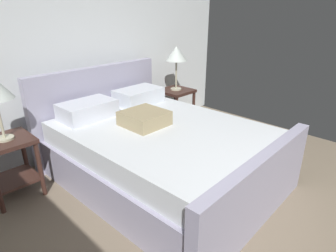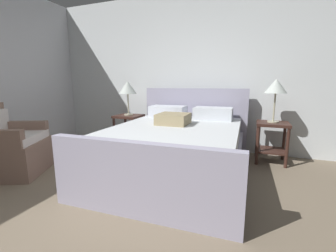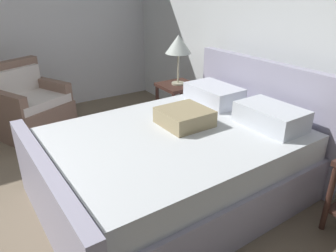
% 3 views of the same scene
% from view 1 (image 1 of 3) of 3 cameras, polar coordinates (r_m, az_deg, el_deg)
% --- Properties ---
extents(wall_back, '(5.28, 0.12, 2.69)m').
position_cam_1_polar(wall_back, '(3.58, -20.19, 15.39)').
color(wall_back, silver).
rests_on(wall_back, ground).
extents(bed, '(1.79, 2.28, 1.08)m').
position_cam_1_polar(bed, '(2.98, -2.06, -4.76)').
color(bed, '#A4A0B9').
rests_on(bed, ground).
extents(nightstand_right, '(0.44, 0.44, 0.60)m').
position_cam_1_polar(nightstand_right, '(4.29, 1.58, 4.75)').
color(nightstand_right, '#3B221B').
rests_on(nightstand_right, ground).
extents(table_lamp_right, '(0.30, 0.30, 0.62)m').
position_cam_1_polar(table_lamp_right, '(4.13, 1.69, 14.07)').
color(table_lamp_right, '#B7B293').
rests_on(table_lamp_right, nightstand_right).
extents(nightstand_left, '(0.44, 0.44, 0.60)m').
position_cam_1_polar(nightstand_left, '(3.07, -29.14, -5.68)').
color(nightstand_left, '#3B221B').
rests_on(nightstand_left, ground).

